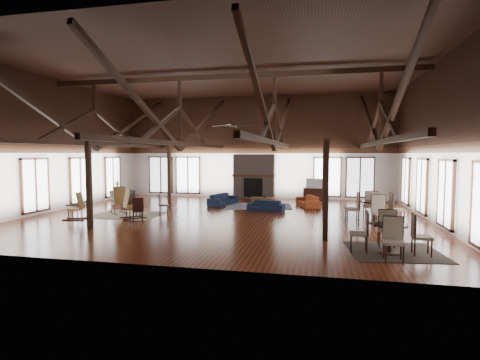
% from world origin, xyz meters
% --- Properties ---
extents(floor, '(16.00, 16.00, 0.00)m').
position_xyz_m(floor, '(0.00, 0.00, 0.00)').
color(floor, '#5F2C14').
rests_on(floor, ground).
extents(ceiling, '(16.00, 14.00, 0.02)m').
position_xyz_m(ceiling, '(0.00, 0.00, 6.00)').
color(ceiling, black).
rests_on(ceiling, wall_back).
extents(wall_back, '(16.00, 0.02, 6.00)m').
position_xyz_m(wall_back, '(0.00, 7.00, 3.00)').
color(wall_back, silver).
rests_on(wall_back, floor).
extents(wall_front, '(16.00, 0.02, 6.00)m').
position_xyz_m(wall_front, '(0.00, -7.00, 3.00)').
color(wall_front, silver).
rests_on(wall_front, floor).
extents(wall_left, '(0.02, 14.00, 6.00)m').
position_xyz_m(wall_left, '(-8.00, 0.00, 3.00)').
color(wall_left, silver).
rests_on(wall_left, floor).
extents(wall_right, '(0.02, 14.00, 6.00)m').
position_xyz_m(wall_right, '(8.00, 0.00, 3.00)').
color(wall_right, silver).
rests_on(wall_right, floor).
extents(roof_truss, '(15.60, 14.07, 3.14)m').
position_xyz_m(roof_truss, '(0.00, 0.00, 4.03)').
color(roof_truss, black).
rests_on(roof_truss, wall_back).
extents(post_grid, '(8.16, 7.16, 3.05)m').
position_xyz_m(post_grid, '(0.00, 0.00, 1.52)').
color(post_grid, black).
rests_on(post_grid, floor).
extents(fireplace, '(2.50, 0.69, 2.60)m').
position_xyz_m(fireplace, '(0.00, 6.67, 1.29)').
color(fireplace, '#6D5A53').
rests_on(fireplace, floor).
extents(ceiling_fan, '(1.60, 1.60, 0.75)m').
position_xyz_m(ceiling_fan, '(0.50, -1.00, 3.73)').
color(ceiling_fan, black).
rests_on(ceiling_fan, roof_truss).
extents(sofa_navy_front, '(1.73, 0.87, 0.48)m').
position_xyz_m(sofa_navy_front, '(1.41, 1.84, 0.24)').
color(sofa_navy_front, '#131C34').
rests_on(sofa_navy_front, floor).
extents(sofa_navy_left, '(2.05, 1.29, 0.56)m').
position_xyz_m(sofa_navy_left, '(-1.05, 3.50, 0.28)').
color(sofa_navy_left, '#141F38').
rests_on(sofa_navy_left, floor).
extents(sofa_orange, '(2.00, 1.27, 0.54)m').
position_xyz_m(sofa_orange, '(3.21, 3.78, 0.27)').
color(sofa_orange, brown).
rests_on(sofa_orange, floor).
extents(coffee_table, '(1.16, 0.63, 0.43)m').
position_xyz_m(coffee_table, '(1.00, 3.45, 0.38)').
color(coffee_table, brown).
rests_on(coffee_table, floor).
extents(vase, '(0.21, 0.21, 0.21)m').
position_xyz_m(vase, '(1.14, 3.38, 0.54)').
color(vase, '#B2B2B2').
rests_on(vase, coffee_table).
extents(armchair, '(1.27, 1.19, 0.67)m').
position_xyz_m(armchair, '(-6.50, 3.07, 0.33)').
color(armchair, '#2A2A2C').
rests_on(armchair, floor).
extents(side_table_lamp, '(0.45, 0.45, 1.15)m').
position_xyz_m(side_table_lamp, '(-7.26, 3.87, 0.44)').
color(side_table_lamp, black).
rests_on(side_table_lamp, floor).
extents(rocking_chair_a, '(1.04, 1.00, 1.22)m').
position_xyz_m(rocking_chair_a, '(-4.73, -0.33, 0.57)').
color(rocking_chair_a, '#9D6E3B').
rests_on(rocking_chair_a, floor).
extents(rocking_chair_b, '(1.02, 1.03, 1.22)m').
position_xyz_m(rocking_chair_b, '(-3.65, -1.31, 0.58)').
color(rocking_chair_b, '#9D6E3B').
rests_on(rocking_chair_b, floor).
extents(rocking_chair_c, '(0.93, 0.63, 1.10)m').
position_xyz_m(rocking_chair_c, '(-5.60, -1.95, 0.52)').
color(rocking_chair_c, '#9D6E3B').
rests_on(rocking_chair_c, floor).
extents(side_chair_a, '(0.48, 0.48, 0.92)m').
position_xyz_m(side_chair_a, '(-2.82, -0.13, 0.54)').
color(side_chair_a, black).
rests_on(side_chair_a, floor).
extents(side_chair_b, '(0.56, 0.56, 0.96)m').
position_xyz_m(side_chair_b, '(-2.93, -2.06, 0.56)').
color(side_chair_b, black).
rests_on(side_chair_b, floor).
extents(cafe_table_near, '(2.06, 2.06, 1.07)m').
position_xyz_m(cafe_table_near, '(5.63, -4.70, 0.54)').
color(cafe_table_near, black).
rests_on(cafe_table_near, floor).
extents(cafe_table_far, '(2.19, 2.19, 1.13)m').
position_xyz_m(cafe_table_far, '(5.86, -0.15, 0.57)').
color(cafe_table_far, black).
rests_on(cafe_table_far, floor).
extents(cup_near, '(0.17, 0.17, 0.10)m').
position_xyz_m(cup_near, '(5.64, -4.72, 0.83)').
color(cup_near, '#B2B2B2').
rests_on(cup_near, cafe_table_near).
extents(cup_far, '(0.16, 0.16, 0.10)m').
position_xyz_m(cup_far, '(5.94, -0.09, 0.87)').
color(cup_far, '#B2B2B2').
rests_on(cup_far, cafe_table_far).
extents(tv_console, '(1.31, 0.49, 0.66)m').
position_xyz_m(tv_console, '(3.54, 6.75, 0.33)').
color(tv_console, black).
rests_on(tv_console, floor).
extents(television, '(0.98, 0.21, 0.56)m').
position_xyz_m(television, '(3.52, 6.75, 0.94)').
color(television, '#B2B2B2').
rests_on(television, tv_console).
extents(rug_tan, '(2.93, 2.30, 0.01)m').
position_xyz_m(rug_tan, '(-4.31, -0.51, 0.01)').
color(rug_tan, tan).
rests_on(rug_tan, floor).
extents(rug_navy, '(3.58, 2.91, 0.01)m').
position_xyz_m(rug_navy, '(0.82, 3.33, 0.01)').
color(rug_navy, '#1C1C4F').
rests_on(rug_navy, floor).
extents(rug_dark, '(2.57, 2.39, 0.01)m').
position_xyz_m(rug_dark, '(5.80, -4.51, 0.01)').
color(rug_dark, black).
rests_on(rug_dark, floor).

